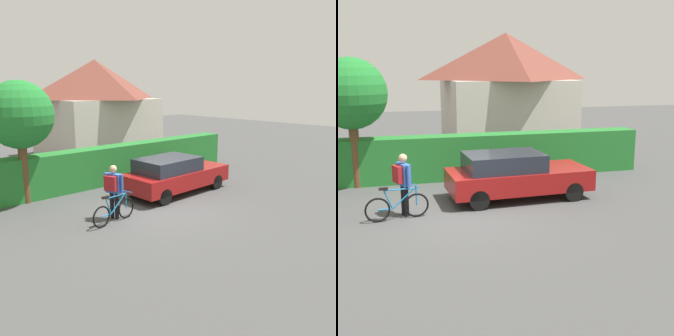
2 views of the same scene
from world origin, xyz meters
TOP-DOWN VIEW (x-y plane):
  - ground_plane at (0.00, 0.00)m, footprint 60.00×60.00m
  - hedge_row at (0.00, 4.16)m, footprint 14.45×0.90m
  - house_distant at (3.79, 10.10)m, footprint 6.02×5.57m
  - parked_car_near at (1.66, 1.19)m, footprint 4.34×1.99m
  - bicycle at (-1.86, 0.10)m, footprint 1.66×0.50m
  - person_rider at (-1.68, 0.38)m, footprint 0.48×0.64m
  - tree_kerbside at (-3.04, 3.82)m, footprint 2.30×2.30m
  - fire_hydrant at (2.81, 2.88)m, footprint 0.20×0.20m

SIDE VIEW (x-z plane):
  - ground_plane at x=0.00m, z-range 0.00..0.00m
  - bicycle at x=-1.86m, z-range -0.08..0.82m
  - fire_hydrant at x=2.81m, z-range 0.01..0.82m
  - parked_car_near at x=1.66m, z-range 0.03..1.45m
  - hedge_row at x=0.00m, z-range 0.00..1.56m
  - person_rider at x=-1.68m, z-range 0.18..1.88m
  - house_distant at x=3.79m, z-range 0.07..5.58m
  - tree_kerbside at x=-3.04m, z-range 0.94..5.18m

